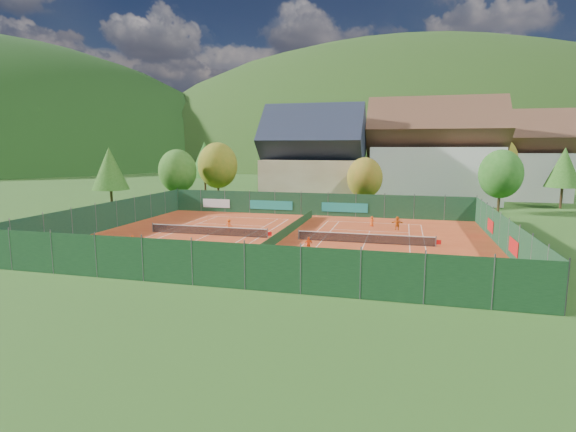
# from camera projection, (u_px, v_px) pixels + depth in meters

# --- Properties ---
(ground) EXTENTS (600.00, 600.00, 0.00)m
(ground) POSITION_uv_depth(u_px,v_px,m) (283.00, 239.00, 44.34)
(ground) COLOR #254C18
(ground) RESTS_ON ground
(clay_pad) EXTENTS (40.00, 32.00, 0.01)m
(clay_pad) POSITION_uv_depth(u_px,v_px,m) (283.00, 239.00, 44.34)
(clay_pad) COLOR #AC3A19
(clay_pad) RESTS_ON ground
(court_markings_left) EXTENTS (11.03, 23.83, 0.00)m
(court_markings_left) POSITION_uv_depth(u_px,v_px,m) (208.00, 235.00, 46.32)
(court_markings_left) COLOR white
(court_markings_left) RESTS_ON ground
(court_markings_right) EXTENTS (11.03, 23.83, 0.00)m
(court_markings_right) POSITION_uv_depth(u_px,v_px,m) (365.00, 243.00, 42.36)
(court_markings_right) COLOR white
(court_markings_right) RESTS_ON ground
(tennis_net_left) EXTENTS (13.30, 0.10, 1.02)m
(tennis_net_left) POSITION_uv_depth(u_px,v_px,m) (210.00, 230.00, 46.21)
(tennis_net_left) COLOR #59595B
(tennis_net_left) RESTS_ON ground
(tennis_net_right) EXTENTS (13.30, 0.10, 1.02)m
(tennis_net_right) POSITION_uv_depth(u_px,v_px,m) (366.00, 238.00, 42.25)
(tennis_net_right) COLOR #59595B
(tennis_net_right) RESTS_ON ground
(court_divider) EXTENTS (0.03, 28.80, 1.00)m
(court_divider) POSITION_uv_depth(u_px,v_px,m) (283.00, 234.00, 44.27)
(court_divider) COLOR #14381B
(court_divider) RESTS_ON ground
(fence_north) EXTENTS (40.00, 0.10, 3.00)m
(fence_north) POSITION_uv_depth(u_px,v_px,m) (311.00, 204.00, 59.54)
(fence_north) COLOR #153A21
(fence_north) RESTS_ON ground
(fence_south) EXTENTS (40.00, 0.04, 3.00)m
(fence_south) POSITION_uv_depth(u_px,v_px,m) (218.00, 265.00, 28.80)
(fence_south) COLOR #13361A
(fence_south) RESTS_ON ground
(fence_west) EXTENTS (0.04, 32.00, 3.00)m
(fence_west) POSITION_uv_depth(u_px,v_px,m) (107.00, 216.00, 49.06)
(fence_west) COLOR #143822
(fence_west) RESTS_ON ground
(fence_east) EXTENTS (0.09, 32.00, 3.00)m
(fence_east) POSITION_uv_depth(u_px,v_px,m) (504.00, 234.00, 39.22)
(fence_east) COLOR #13341D
(fence_east) RESTS_ON ground
(chalet) EXTENTS (16.20, 12.00, 16.00)m
(chalet) POSITION_uv_depth(u_px,v_px,m) (313.00, 162.00, 72.79)
(chalet) COLOR #C9B88D
(chalet) RESTS_ON ground
(hotel_block_a) EXTENTS (21.60, 11.00, 17.25)m
(hotel_block_a) POSITION_uv_depth(u_px,v_px,m) (434.00, 157.00, 73.72)
(hotel_block_a) COLOR silver
(hotel_block_a) RESTS_ON ground
(hotel_block_b) EXTENTS (17.28, 10.00, 15.50)m
(hotel_block_b) POSITION_uv_depth(u_px,v_px,m) (515.00, 161.00, 78.03)
(hotel_block_b) COLOR silver
(hotel_block_b) RESTS_ON ground
(tree_west_front) EXTENTS (5.72, 5.72, 8.69)m
(tree_west_front) POSITION_uv_depth(u_px,v_px,m) (178.00, 171.00, 68.11)
(tree_west_front) COLOR #412717
(tree_west_front) RESTS_ON ground
(tree_west_mid) EXTENTS (6.44, 6.44, 9.78)m
(tree_west_mid) POSITION_uv_depth(u_px,v_px,m) (218.00, 165.00, 72.76)
(tree_west_mid) COLOR #4C2D1B
(tree_west_mid) RESTS_ON ground
(tree_west_back) EXTENTS (5.60, 5.60, 10.00)m
(tree_west_back) POSITION_uv_depth(u_px,v_px,m) (205.00, 160.00, 81.80)
(tree_west_back) COLOR #4B2D1A
(tree_west_back) RESTS_ON ground
(tree_center) EXTENTS (5.01, 5.01, 7.60)m
(tree_center) POSITION_uv_depth(u_px,v_px,m) (365.00, 178.00, 63.20)
(tree_center) COLOR #472B19
(tree_center) RESTS_ON ground
(tree_east_front) EXTENTS (5.72, 5.72, 8.69)m
(tree_east_front) POSITION_uv_depth(u_px,v_px,m) (501.00, 174.00, 60.56)
(tree_east_front) COLOR #422F17
(tree_east_front) RESTS_ON ground
(tree_east_mid) EXTENTS (5.04, 5.04, 9.00)m
(tree_east_mid) POSITION_uv_depth(u_px,v_px,m) (564.00, 167.00, 65.64)
(tree_east_mid) COLOR #442D18
(tree_east_mid) RESTS_ON ground
(tree_west_side) EXTENTS (5.04, 5.04, 9.00)m
(tree_west_side) POSITION_uv_depth(u_px,v_px,m) (110.00, 169.00, 61.84)
(tree_west_side) COLOR #473019
(tree_west_side) RESTS_ON ground
(tree_east_back) EXTENTS (7.15, 7.15, 10.86)m
(tree_east_back) POSITION_uv_depth(u_px,v_px,m) (495.00, 161.00, 75.17)
(tree_east_back) COLOR #442F18
(tree_east_back) RESTS_ON ground
(mountain_backdrop) EXTENTS (820.00, 530.00, 242.00)m
(mountain_backdrop) POSITION_uv_depth(u_px,v_px,m) (432.00, 230.00, 266.72)
(mountain_backdrop) COLOR black
(mountain_backdrop) RESTS_ON ground
(ball_hopper) EXTENTS (0.34, 0.34, 0.80)m
(ball_hopper) POSITION_uv_depth(u_px,v_px,m) (399.00, 276.00, 29.53)
(ball_hopper) COLOR slate
(ball_hopper) RESTS_ON ground
(loose_ball_0) EXTENTS (0.07, 0.07, 0.07)m
(loose_ball_0) POSITION_uv_depth(u_px,v_px,m) (149.00, 252.00, 38.66)
(loose_ball_0) COLOR #CCD833
(loose_ball_0) RESTS_ON ground
(loose_ball_1) EXTENTS (0.07, 0.07, 0.07)m
(loose_ball_1) POSITION_uv_depth(u_px,v_px,m) (293.00, 268.00, 33.47)
(loose_ball_1) COLOR #CCD833
(loose_ball_1) RESTS_ON ground
(loose_ball_2) EXTENTS (0.07, 0.07, 0.07)m
(loose_ball_2) POSITION_uv_depth(u_px,v_px,m) (301.00, 228.00, 50.04)
(loose_ball_2) COLOR #CCD833
(loose_ball_2) RESTS_ON ground
(loose_ball_3) EXTENTS (0.07, 0.07, 0.07)m
(loose_ball_3) POSITION_uv_depth(u_px,v_px,m) (276.00, 221.00, 54.70)
(loose_ball_3) COLOR #CCD833
(loose_ball_3) RESTS_ON ground
(loose_ball_4) EXTENTS (0.07, 0.07, 0.07)m
(loose_ball_4) POSITION_uv_depth(u_px,v_px,m) (403.00, 253.00, 38.18)
(loose_ball_4) COLOR #CCD833
(loose_ball_4) RESTS_ON ground
(player_left_near) EXTENTS (0.69, 0.66, 1.58)m
(player_left_near) POSITION_uv_depth(u_px,v_px,m) (133.00, 244.00, 38.25)
(player_left_near) COLOR #E74814
(player_left_near) RESTS_ON ground
(player_left_mid) EXTENTS (0.73, 0.58, 1.42)m
(player_left_mid) POSITION_uv_depth(u_px,v_px,m) (150.00, 249.00, 36.61)
(player_left_mid) COLOR #CD5312
(player_left_mid) RESTS_ON ground
(player_left_far) EXTENTS (0.91, 0.56, 1.36)m
(player_left_far) POSITION_uv_depth(u_px,v_px,m) (229.00, 225.00, 48.20)
(player_left_far) COLOR #FD5616
(player_left_far) RESTS_ON ground
(player_right_near) EXTENTS (0.83, 0.61, 1.31)m
(player_right_near) POSITION_uv_depth(u_px,v_px,m) (308.00, 244.00, 38.88)
(player_right_near) COLOR #F75D16
(player_right_near) RESTS_ON ground
(player_right_far_a) EXTENTS (0.65, 0.51, 1.18)m
(player_right_far_a) POSITION_uv_depth(u_px,v_px,m) (372.00, 221.00, 51.32)
(player_right_far_a) COLOR #EA4F14
(player_right_far_a) RESTS_ON ground
(player_right_far_b) EXTENTS (1.40, 0.46, 1.51)m
(player_right_far_b) POSITION_uv_depth(u_px,v_px,m) (397.00, 223.00, 49.02)
(player_right_far_b) COLOR #D75F13
(player_right_far_b) RESTS_ON ground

